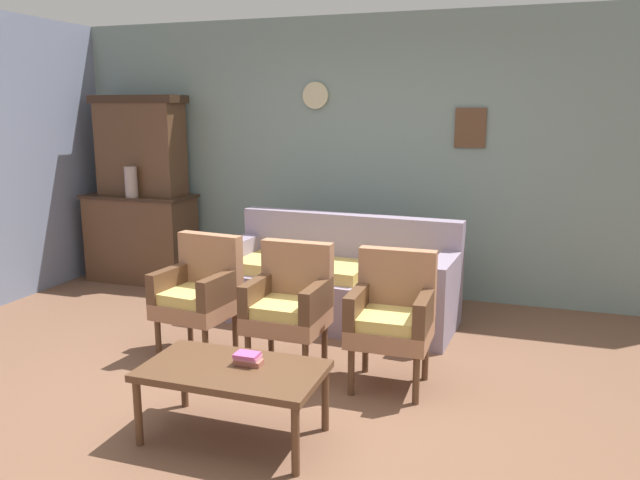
# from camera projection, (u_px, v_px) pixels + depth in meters

# --- Properties ---
(ground_plane) EXTENTS (7.68, 7.68, 0.00)m
(ground_plane) POSITION_uv_depth(u_px,v_px,m) (273.00, 403.00, 3.90)
(ground_plane) COLOR brown
(wall_back_with_decor) EXTENTS (6.40, 0.09, 2.70)m
(wall_back_with_decor) POSITION_uv_depth(u_px,v_px,m) (375.00, 158.00, 6.06)
(wall_back_with_decor) COLOR gray
(wall_back_with_decor) RESTS_ON ground
(side_cabinet) EXTENTS (1.16, 0.55, 0.93)m
(side_cabinet) POSITION_uv_depth(u_px,v_px,m) (142.00, 237.00, 6.66)
(side_cabinet) COLOR brown
(side_cabinet) RESTS_ON ground
(cabinet_upper_hutch) EXTENTS (0.99, 0.38, 1.03)m
(cabinet_upper_hutch) POSITION_uv_depth(u_px,v_px,m) (141.00, 145.00, 6.54)
(cabinet_upper_hutch) COLOR brown
(cabinet_upper_hutch) RESTS_ON side_cabinet
(vase_on_cabinet) EXTENTS (0.13, 0.13, 0.31)m
(vase_on_cabinet) POSITION_uv_depth(u_px,v_px,m) (131.00, 182.00, 6.36)
(vase_on_cabinet) COLOR #A18D86
(vase_on_cabinet) RESTS_ON side_cabinet
(floral_couch) EXTENTS (2.09, 0.94, 0.90)m
(floral_couch) POSITION_uv_depth(u_px,v_px,m) (338.00, 284.00, 5.39)
(floral_couch) COLOR gray
(floral_couch) RESTS_ON ground
(armchair_near_couch_end) EXTENTS (0.57, 0.55, 0.90)m
(armchair_near_couch_end) POSITION_uv_depth(u_px,v_px,m) (200.00, 291.00, 4.59)
(armchair_near_couch_end) COLOR #9E6B4C
(armchair_near_couch_end) RESTS_ON ground
(armchair_by_doorway) EXTENTS (0.53, 0.50, 0.90)m
(armchair_by_doorway) POSITION_uv_depth(u_px,v_px,m) (289.00, 302.00, 4.32)
(armchair_by_doorway) COLOR #9E6B4C
(armchair_by_doorway) RESTS_ON ground
(armchair_row_middle) EXTENTS (0.52, 0.49, 0.90)m
(armchair_row_middle) POSITION_uv_depth(u_px,v_px,m) (392.00, 313.00, 4.08)
(armchair_row_middle) COLOR #9E6B4C
(armchair_row_middle) RESTS_ON ground
(coffee_table) EXTENTS (1.00, 0.56, 0.42)m
(coffee_table) POSITION_uv_depth(u_px,v_px,m) (233.00, 375.00, 3.42)
(coffee_table) COLOR brown
(coffee_table) RESTS_ON ground
(book_stack_on_table) EXTENTS (0.16, 0.11, 0.07)m
(book_stack_on_table) POSITION_uv_depth(u_px,v_px,m) (248.00, 358.00, 3.45)
(book_stack_on_table) COLOR #A25949
(book_stack_on_table) RESTS_ON coffee_table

